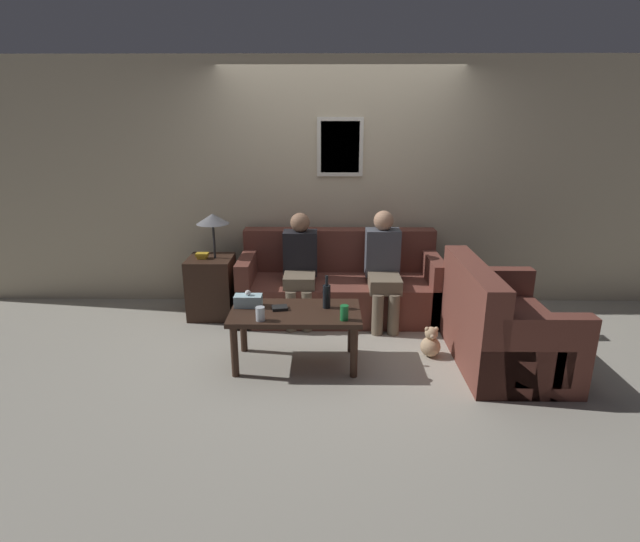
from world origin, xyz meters
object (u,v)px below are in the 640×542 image
couch_main (339,287)px  person_right (383,265)px  couch_side (500,329)px  person_left (300,264)px  coffee_table (295,318)px  wine_bottle (327,296)px  teddy_bear (431,343)px  drinking_glass (260,314)px

couch_main → person_right: bearing=-24.8°
couch_side → person_right: size_ratio=1.14×
person_left → coffee_table: bearing=-89.6°
wine_bottle → person_left: size_ratio=0.26×
couch_side → person_left: 1.97m
person_left → teddy_bear: (1.18, -0.82, -0.47)m
couch_main → person_left: size_ratio=1.87×
person_right → teddy_bear: person_right is taller
wine_bottle → drinking_glass: bearing=-152.1°
couch_side → drinking_glass: (-1.99, -0.26, 0.23)m
person_right → wine_bottle: bearing=-123.7°
couch_side → teddy_bear: couch_side is taller
drinking_glass → person_left: (0.26, 1.16, 0.05)m
teddy_bear → couch_main: bearing=128.4°
couch_main → coffee_table: size_ratio=1.89×
coffee_table → drinking_glass: size_ratio=9.55×
person_right → person_left: bearing=177.2°
couch_main → couch_side: (1.33, -1.06, 0.00)m
wine_bottle → person_right: (0.57, 0.85, 0.01)m
person_left → teddy_bear: size_ratio=3.96×
coffee_table → person_right: (0.82, 0.92, 0.19)m
couch_side → wine_bottle: bearing=89.4°
couch_side → person_left: bearing=62.5°
couch_side → person_left: person_left is taller
drinking_glass → person_right: 1.56m
person_left → person_right: person_right is taller
couch_main → drinking_glass: size_ratio=18.07×
wine_bottle → teddy_bear: size_ratio=1.03×
coffee_table → drinking_glass: drinking_glass is taller
coffee_table → person_left: 0.97m
drinking_glass → person_left: 1.19m
coffee_table → person_right: bearing=48.1°
wine_bottle → person_left: (-0.27, 0.89, 0.00)m
couch_side → coffee_table: (-1.72, -0.06, 0.11)m
couch_side → coffee_table: size_ratio=1.19×
coffee_table → person_left: (-0.01, 0.96, 0.18)m
wine_bottle → person_right: size_ratio=0.25×
coffee_table → couch_side: bearing=1.9°
drinking_glass → person_right: person_right is taller
couch_side → wine_bottle: couch_side is taller
coffee_table → teddy_bear: bearing=6.9°
person_left → couch_main: bearing=21.1°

